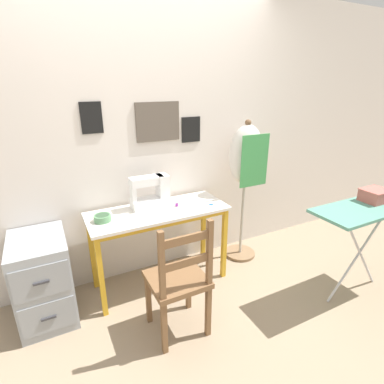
% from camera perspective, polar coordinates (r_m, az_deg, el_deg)
% --- Properties ---
extents(ground_plane, '(14.00, 14.00, 0.00)m').
position_cam_1_polar(ground_plane, '(2.78, -3.97, -19.12)').
color(ground_plane, gray).
extents(wall_back, '(10.00, 0.07, 2.55)m').
position_cam_1_polar(wall_back, '(2.70, -9.24, 9.64)').
color(wall_back, silver).
rests_on(wall_back, ground_plane).
extents(sewing_table, '(1.20, 0.48, 0.73)m').
position_cam_1_polar(sewing_table, '(2.62, -6.26, -5.47)').
color(sewing_table, silver).
rests_on(sewing_table, ground_plane).
extents(sewing_machine, '(0.35, 0.16, 0.30)m').
position_cam_1_polar(sewing_machine, '(2.62, -7.64, -0.05)').
color(sewing_machine, white).
rests_on(sewing_machine, sewing_table).
extents(fabric_bowl, '(0.13, 0.13, 0.05)m').
position_cam_1_polar(fabric_bowl, '(2.47, -16.69, -4.74)').
color(fabric_bowl, '#56895B').
rests_on(fabric_bowl, sewing_table).
extents(scissors, '(0.15, 0.05, 0.01)m').
position_cam_1_polar(scissors, '(2.70, 4.32, -2.28)').
color(scissors, silver).
rests_on(scissors, sewing_table).
extents(thread_spool_near_machine, '(0.04, 0.04, 0.04)m').
position_cam_1_polar(thread_spool_near_machine, '(2.64, -2.91, -2.35)').
color(thread_spool_near_machine, purple).
rests_on(thread_spool_near_machine, sewing_table).
extents(wooden_chair, '(0.40, 0.38, 0.94)m').
position_cam_1_polar(wooden_chair, '(2.20, -2.54, -16.56)').
color(wooden_chair, brown).
rests_on(wooden_chair, ground_plane).
extents(filing_cabinet, '(0.39, 0.55, 0.68)m').
position_cam_1_polar(filing_cabinet, '(2.65, -26.43, -14.60)').
color(filing_cabinet, '#93999E').
rests_on(filing_cabinet, ground_plane).
extents(dress_form, '(0.36, 0.32, 1.44)m').
position_cam_1_polar(dress_form, '(2.95, 10.22, 5.74)').
color(dress_form, '#846647').
rests_on(dress_form, ground_plane).
extents(ironing_board, '(1.01, 0.37, 0.84)m').
position_cam_1_polar(ironing_board, '(2.80, 30.64, -3.15)').
color(ironing_board, '#518E7A').
rests_on(ironing_board, ground_plane).
extents(storage_box, '(0.22, 0.18, 0.10)m').
position_cam_1_polar(storage_box, '(2.89, 31.49, -0.53)').
color(storage_box, '#AD564C').
rests_on(storage_box, ironing_board).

